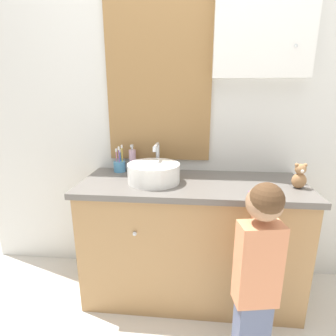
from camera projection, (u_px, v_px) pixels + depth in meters
The scene contains 8 objects.
ground_plane at pixel (189, 330), 1.51m from camera, with size 10.00×10.00×0.00m, color beige.
wall_back at pixel (197, 97), 1.76m from camera, with size 3.20×0.18×2.50m.
vanity_counter at pixel (191, 239), 1.72m from camera, with size 1.38×0.55×0.79m.
sink_basin at pixel (154, 172), 1.61m from camera, with size 0.32×0.37×0.22m.
toothbrush_holder at pixel (120, 166), 1.83m from camera, with size 0.08×0.08×0.19m.
soap_dispenser at pixel (133, 160), 1.83m from camera, with size 0.05×0.05×0.19m.
child_figure at pixel (258, 265), 1.18m from camera, with size 0.21×0.47×0.97m.
teddy_bear at pixel (300, 176), 1.49m from camera, with size 0.08×0.07×0.15m.
Camera 1 is at (-0.00, -1.21, 1.31)m, focal length 28.00 mm.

